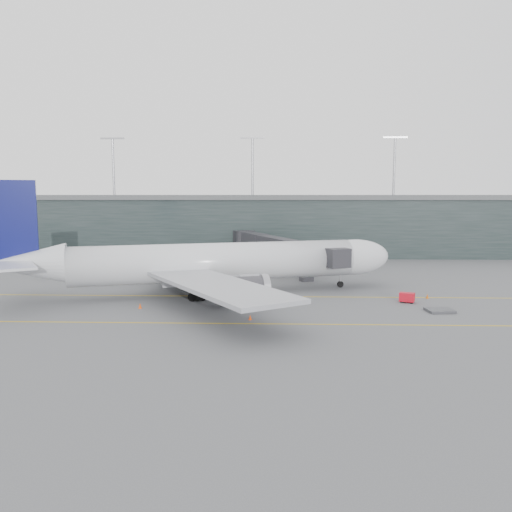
{
  "coord_description": "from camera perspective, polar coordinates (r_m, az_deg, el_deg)",
  "views": [
    {
      "loc": [
        10.12,
        -77.67,
        15.19
      ],
      "look_at": [
        7.64,
        -4.0,
        6.14
      ],
      "focal_mm": 35.0,
      "sensor_mm": 36.0,
      "label": 1
    }
  ],
  "objects": [
    {
      "name": "cone_wing_stbd",
      "position": [
        61.38,
        -0.68,
        -7.01
      ],
      "size": [
        0.42,
        0.42,
        0.66
      ],
      "primitive_type": "cone",
      "color": "#E3420C",
      "rests_on": "ground"
    },
    {
      "name": "gse_cart",
      "position": [
        74.09,
        16.88,
        -4.53
      ],
      "size": [
        2.39,
        2.01,
        1.39
      ],
      "rotation": [
        0.0,
        0.0,
        -0.41
      ],
      "color": "red",
      "rests_on": "ground"
    },
    {
      "name": "taxiline_a",
      "position": [
        75.89,
        -5.79,
        -4.58
      ],
      "size": [
        160.0,
        0.25,
        0.02
      ],
      "primitive_type": "cube",
      "color": "gold",
      "rests_on": "ground"
    },
    {
      "name": "uld_a",
      "position": [
        89.72,
        -7.63,
        -2.12
      ],
      "size": [
        2.71,
        2.45,
        2.03
      ],
      "rotation": [
        0.0,
        0.0,
        0.36
      ],
      "color": "#3B3A3F",
      "rests_on": "ground"
    },
    {
      "name": "taxiline_b",
      "position": [
        60.48,
        -7.83,
        -7.6
      ],
      "size": [
        160.0,
        0.25,
        0.02
      ],
      "primitive_type": "cube",
      "color": "gold",
      "rests_on": "ground"
    },
    {
      "name": "cone_wing_port",
      "position": [
        89.38,
        -0.21,
        -2.56
      ],
      "size": [
        0.44,
        0.44,
        0.7
      ],
      "primitive_type": "cone",
      "color": "orange",
      "rests_on": "ground"
    },
    {
      "name": "baggage_dolly",
      "position": [
        69.78,
        20.26,
        -5.85
      ],
      "size": [
        3.62,
        3.05,
        0.33
      ],
      "primitive_type": "cube",
      "rotation": [
        0.0,
        0.0,
        0.12
      ],
      "color": "#38393E",
      "rests_on": "ground"
    },
    {
      "name": "main_aircraft",
      "position": [
        76.59,
        -4.83,
        -0.8
      ],
      "size": [
        60.12,
        55.33,
        17.22
      ],
      "rotation": [
        0.0,
        0.0,
        0.3
      ],
      "color": "silver",
      "rests_on": "ground"
    },
    {
      "name": "jet_bridge",
      "position": [
        101.85,
        3.37,
        1.37
      ],
      "size": [
        21.79,
        44.19,
        6.97
      ],
      "rotation": [
        0.0,
        0.0,
        0.42
      ],
      "color": "#28282D",
      "rests_on": "ground"
    },
    {
      "name": "uld_b",
      "position": [
        91.3,
        -5.24,
        -1.93
      ],
      "size": [
        2.67,
        2.38,
        2.03
      ],
      "rotation": [
        0.0,
        0.0,
        0.31
      ],
      "color": "#3B3A3F",
      "rests_on": "ground"
    },
    {
      "name": "uld_c",
      "position": [
        89.98,
        -5.17,
        -2.21
      ],
      "size": [
        2.15,
        1.96,
        1.59
      ],
      "rotation": [
        0.0,
        0.0,
        0.39
      ],
      "color": "#3B3A3F",
      "rests_on": "ground"
    },
    {
      "name": "cone_nose",
      "position": [
        77.94,
        18.99,
        -4.37
      ],
      "size": [
        0.43,
        0.43,
        0.68
      ],
      "primitive_type": "cone",
      "color": "#CA580B",
      "rests_on": "ground"
    },
    {
      "name": "cone_tail",
      "position": [
        69.16,
        -13.11,
        -5.56
      ],
      "size": [
        0.46,
        0.46,
        0.74
      ],
      "primitive_type": "cone",
      "color": "#EA490D",
      "rests_on": "ground"
    },
    {
      "name": "terminal",
      "position": [
        136.25,
        -2.34,
        3.81
      ],
      "size": [
        240.0,
        36.0,
        29.0
      ],
      "color": "#1D2827",
      "rests_on": "ground"
    },
    {
      "name": "taxiline_lead_main",
      "position": [
        98.97,
        -1.06,
        -1.83
      ],
      "size": [
        0.25,
        60.0,
        0.02
      ],
      "primitive_type": "cube",
      "color": "gold",
      "rests_on": "ground"
    },
    {
      "name": "ground",
      "position": [
        79.78,
        -5.41,
        -4.01
      ],
      "size": [
        320.0,
        320.0,
        0.0
      ],
      "primitive_type": "plane",
      "color": "#525256",
      "rests_on": "ground"
    }
  ]
}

